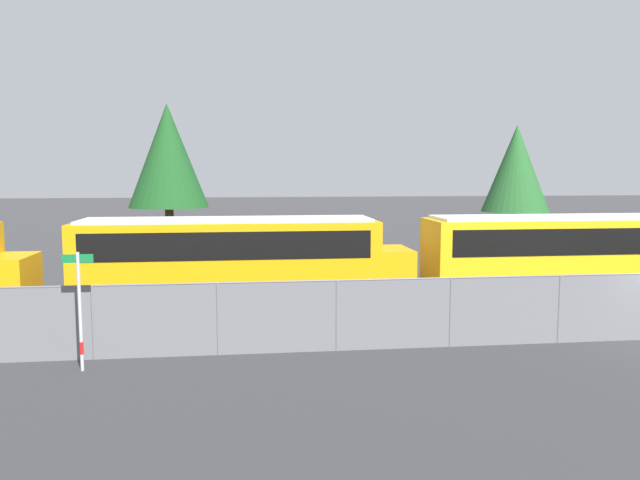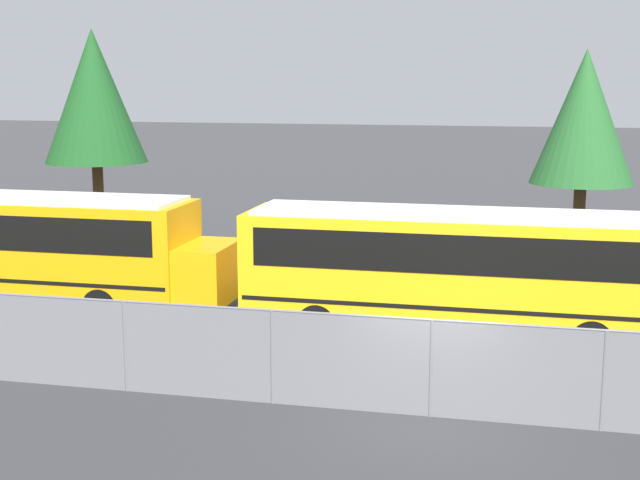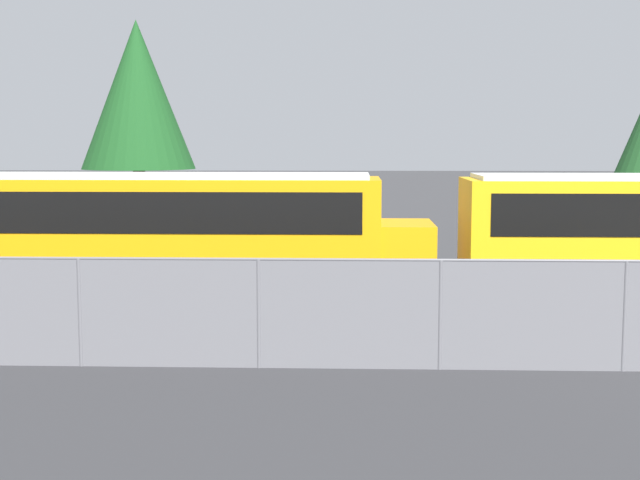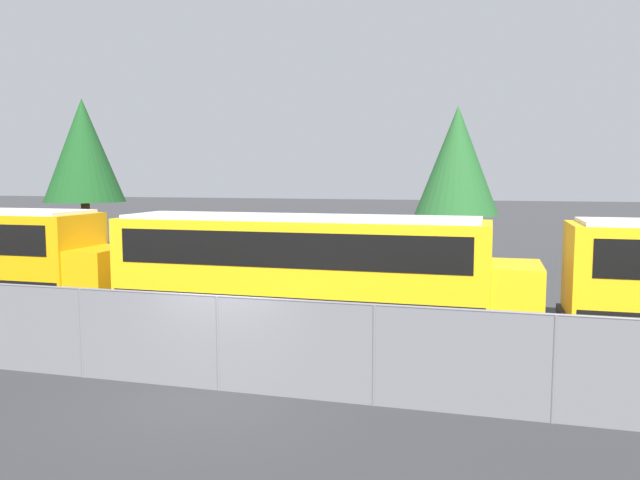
% 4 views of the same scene
% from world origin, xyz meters
% --- Properties ---
extents(ground_plane, '(200.00, 200.00, 0.00)m').
position_xyz_m(ground_plane, '(0.00, 0.00, 0.00)').
color(ground_plane, '#38383A').
extents(fence, '(73.75, 0.07, 1.90)m').
position_xyz_m(fence, '(0.00, -0.00, 0.97)').
color(fence, '#9EA0A5').
rests_on(fence, ground_plane).
extents(school_bus_2, '(11.54, 2.46, 3.11)m').
position_xyz_m(school_bus_2, '(0.25, 5.30, 1.84)').
color(school_bus_2, yellow).
rests_on(school_bus_2, ground_plane).
extents(tree_0, '(4.09, 4.09, 8.16)m').
position_xyz_m(tree_0, '(-15.38, 17.26, 5.48)').
color(tree_0, '#51381E').
rests_on(tree_0, ground_plane).
extents(tree_1, '(3.70, 3.70, 7.26)m').
position_xyz_m(tree_1, '(3.56, 17.53, 4.83)').
color(tree_1, '#51381E').
rests_on(tree_1, ground_plane).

